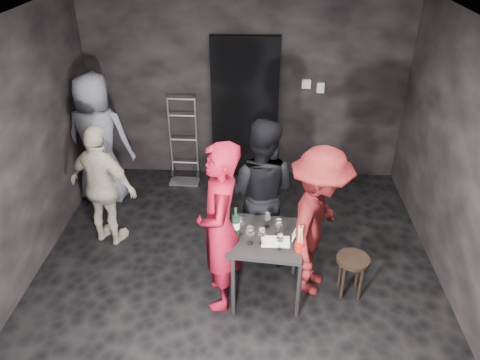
{
  "coord_description": "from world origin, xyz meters",
  "views": [
    {
      "loc": [
        0.24,
        -3.83,
        3.58
      ],
      "look_at": [
        0.04,
        0.25,
        1.17
      ],
      "focal_mm": 35.0,
      "sensor_mm": 36.0,
      "label": 1
    }
  ],
  "objects_px": {
    "stool": "(352,265)",
    "man_maroon": "(319,216)",
    "wine_bottle": "(236,225)",
    "server_red": "(219,212)",
    "bystander_grey": "(96,127)",
    "breadstick_cup": "(300,239)",
    "woman_black": "(261,182)",
    "tasting_table": "(267,244)",
    "bystander_cream": "(103,186)",
    "hand_truck": "(185,166)"
  },
  "relations": [
    {
      "from": "hand_truck",
      "to": "wine_bottle",
      "type": "height_order",
      "value": "hand_truck"
    },
    {
      "from": "stool",
      "to": "bystander_cream",
      "type": "xyz_separation_m",
      "value": [
        -2.79,
        0.79,
        0.4
      ]
    },
    {
      "from": "tasting_table",
      "to": "breadstick_cup",
      "type": "relative_size",
      "value": 2.54
    },
    {
      "from": "server_red",
      "to": "man_maroon",
      "type": "relative_size",
      "value": 1.18
    },
    {
      "from": "bystander_grey",
      "to": "breadstick_cup",
      "type": "relative_size",
      "value": 7.33
    },
    {
      "from": "server_red",
      "to": "wine_bottle",
      "type": "bearing_deg",
      "value": 117.55
    },
    {
      "from": "hand_truck",
      "to": "wine_bottle",
      "type": "bearing_deg",
      "value": -67.39
    },
    {
      "from": "stool",
      "to": "bystander_cream",
      "type": "bearing_deg",
      "value": 164.23
    },
    {
      "from": "stool",
      "to": "woman_black",
      "type": "relative_size",
      "value": 0.24
    },
    {
      "from": "tasting_table",
      "to": "bystander_cream",
      "type": "distance_m",
      "value": 2.08
    },
    {
      "from": "wine_bottle",
      "to": "breadstick_cup",
      "type": "distance_m",
      "value": 0.65
    },
    {
      "from": "woman_black",
      "to": "wine_bottle",
      "type": "height_order",
      "value": "woman_black"
    },
    {
      "from": "woman_black",
      "to": "man_maroon",
      "type": "bearing_deg",
      "value": 151.22
    },
    {
      "from": "stool",
      "to": "breadstick_cup",
      "type": "distance_m",
      "value": 0.81
    },
    {
      "from": "man_maroon",
      "to": "bystander_grey",
      "type": "distance_m",
      "value": 3.21
    },
    {
      "from": "breadstick_cup",
      "to": "wine_bottle",
      "type": "bearing_deg",
      "value": 161.85
    },
    {
      "from": "man_maroon",
      "to": "woman_black",
      "type": "bearing_deg",
      "value": 65.86
    },
    {
      "from": "woman_black",
      "to": "breadstick_cup",
      "type": "xyz_separation_m",
      "value": [
        0.38,
        -0.88,
        -0.09
      ]
    },
    {
      "from": "stool",
      "to": "bystander_grey",
      "type": "bearing_deg",
      "value": 150.82
    },
    {
      "from": "server_red",
      "to": "bystander_grey",
      "type": "bearing_deg",
      "value": -141.59
    },
    {
      "from": "server_red",
      "to": "woman_black",
      "type": "xyz_separation_m",
      "value": [
        0.39,
        0.77,
        -0.11
      ]
    },
    {
      "from": "hand_truck",
      "to": "breadstick_cup",
      "type": "bearing_deg",
      "value": -57.54
    },
    {
      "from": "hand_truck",
      "to": "stool",
      "type": "bearing_deg",
      "value": -45.84
    },
    {
      "from": "tasting_table",
      "to": "server_red",
      "type": "bearing_deg",
      "value": -167.93
    },
    {
      "from": "bystander_grey",
      "to": "hand_truck",
      "type": "bearing_deg",
      "value": -149.95
    },
    {
      "from": "tasting_table",
      "to": "stool",
      "type": "xyz_separation_m",
      "value": [
        0.89,
        0.05,
        -0.28
      ]
    },
    {
      "from": "stool",
      "to": "man_maroon",
      "type": "bearing_deg",
      "value": 167.9
    },
    {
      "from": "woman_black",
      "to": "breadstick_cup",
      "type": "relative_size",
      "value": 6.62
    },
    {
      "from": "woman_black",
      "to": "wine_bottle",
      "type": "xyz_separation_m",
      "value": [
        -0.24,
        -0.68,
        -0.1
      ]
    },
    {
      "from": "woman_black",
      "to": "bystander_cream",
      "type": "distance_m",
      "value": 1.85
    },
    {
      "from": "breadstick_cup",
      "to": "man_maroon",
      "type": "bearing_deg",
      "value": 59.52
    },
    {
      "from": "man_maroon",
      "to": "stool",
      "type": "bearing_deg",
      "value": -83.02
    },
    {
      "from": "tasting_table",
      "to": "stool",
      "type": "relative_size",
      "value": 1.6
    },
    {
      "from": "stool",
      "to": "breadstick_cup",
      "type": "relative_size",
      "value": 1.59
    },
    {
      "from": "woman_black",
      "to": "man_maroon",
      "type": "height_order",
      "value": "woman_black"
    },
    {
      "from": "bystander_cream",
      "to": "stool",
      "type": "bearing_deg",
      "value": -174.89
    },
    {
      "from": "woman_black",
      "to": "bystander_cream",
      "type": "xyz_separation_m",
      "value": [
        -1.83,
        0.16,
        -0.2
      ]
    },
    {
      "from": "bystander_grey",
      "to": "breadstick_cup",
      "type": "xyz_separation_m",
      "value": [
        2.55,
        -2.0,
        -0.2
      ]
    },
    {
      "from": "hand_truck",
      "to": "wine_bottle",
      "type": "xyz_separation_m",
      "value": [
        0.9,
        -2.34,
        0.65
      ]
    },
    {
      "from": "wine_bottle",
      "to": "breadstick_cup",
      "type": "xyz_separation_m",
      "value": [
        0.62,
        -0.2,
        0.01
      ]
    },
    {
      "from": "man_maroon",
      "to": "wine_bottle",
      "type": "distance_m",
      "value": 0.83
    },
    {
      "from": "tasting_table",
      "to": "wine_bottle",
      "type": "distance_m",
      "value": 0.38
    },
    {
      "from": "tasting_table",
      "to": "stool",
      "type": "height_order",
      "value": "tasting_table"
    },
    {
      "from": "wine_bottle",
      "to": "server_red",
      "type": "bearing_deg",
      "value": -147.63
    },
    {
      "from": "breadstick_cup",
      "to": "bystander_cream",
      "type": "bearing_deg",
      "value": 154.78
    },
    {
      "from": "server_red",
      "to": "breadstick_cup",
      "type": "bearing_deg",
      "value": 77.11
    },
    {
      "from": "tasting_table",
      "to": "bystander_grey",
      "type": "distance_m",
      "value": 2.9
    },
    {
      "from": "stool",
      "to": "bystander_cream",
      "type": "relative_size",
      "value": 0.3
    },
    {
      "from": "bystander_cream",
      "to": "breadstick_cup",
      "type": "bearing_deg",
      "value": 175.65
    },
    {
      "from": "stool",
      "to": "wine_bottle",
      "type": "relative_size",
      "value": 1.43
    }
  ]
}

